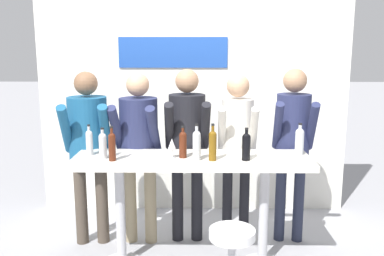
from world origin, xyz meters
The scene contains 16 objects.
back_wall centered at (0.00, 1.45, 1.45)m, with size 3.76×0.12×2.89m.
tasting_table centered at (0.00, 0.00, 0.88)m, with size 2.16×0.59×1.05m.
person_far_left centered at (-1.05, 0.43, 1.11)m, with size 0.51×0.61×1.80m.
person_left centered at (-0.54, 0.46, 1.10)m, with size 0.49×0.59×1.78m.
person_center_left centered at (-0.05, 0.51, 1.13)m, with size 0.46×0.57×1.82m.
person_center centered at (0.46, 0.51, 1.11)m, with size 0.41×0.54×1.76m.
person_center_right centered at (1.02, 0.51, 1.14)m, with size 0.45×0.58×1.82m.
wine_bottle_0 centered at (0.04, -0.11, 1.20)m, with size 0.07×0.07×0.33m.
wine_bottle_1 centered at (-0.79, -0.06, 1.18)m, with size 0.07×0.07×0.28m.
wine_bottle_2 centered at (-0.94, 0.06, 1.18)m, with size 0.06×0.06×0.29m.
wine_bottle_3 centered at (-0.70, -0.13, 1.19)m, with size 0.06×0.06×0.31m.
wine_bottle_4 centered at (0.18, -0.12, 1.20)m, with size 0.07×0.07×0.33m.
wine_bottle_5 centered at (0.48, -0.10, 1.19)m, with size 0.07×0.07×0.29m.
wine_bottle_6 centered at (0.99, 0.10, 1.19)m, with size 0.08×0.08×0.29m.
wine_bottle_7 centered at (-0.08, -0.02, 1.19)m, with size 0.07×0.07×0.29m.
wine_glass_0 centered at (-0.18, -0.03, 1.18)m, with size 0.07×0.07×0.18m.
Camera 1 is at (0.05, -3.75, 2.06)m, focal length 40.00 mm.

